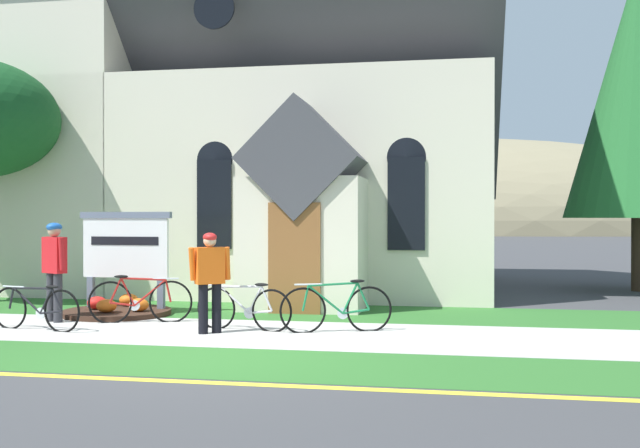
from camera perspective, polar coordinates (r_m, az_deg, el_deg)
The scene contains 16 objects.
ground at distance 13.81m, azimuth -3.10°, elevation -7.06°, with size 140.00×140.00×0.00m, color #3D3D3F.
sidewalk_slab at distance 12.48m, azimuth -13.98°, elevation -7.85°, with size 32.00×2.75×0.01m, color #B7B5AD.
grass_verge at distance 10.41m, azimuth -19.41°, elevation -9.53°, with size 32.00×1.95×0.01m, color #2D6628.
church_lawn at distance 14.94m, azimuth -9.68°, elevation -6.47°, with size 24.00×2.63×0.01m, color #2D6628.
curb_paint_stripe at distance 9.47m, azimuth -22.87°, elevation -10.55°, with size 28.00×0.16×0.01m, color yellow.
church_building at distance 20.32m, azimuth -5.78°, elevation 9.18°, with size 12.19×10.71×13.61m.
church_sign at distance 14.65m, azimuth -14.68°, elevation -1.79°, with size 1.87×0.20×1.92m.
flower_bed at distance 14.39m, azimuth -15.31°, elevation -6.40°, with size 2.00×2.00×0.34m.
bicycle_black at distance 13.21m, azimuth -13.62°, elevation -5.73°, with size 1.70×0.56×0.85m.
bicycle_red at distance 12.83m, azimuth -20.96°, elevation -6.04°, with size 1.73×0.37×0.76m.
bicycle_silver at distance 12.08m, azimuth -5.84°, elevation -6.40°, with size 1.68×0.35×0.79m.
bicycle_blue at distance 11.79m, azimuth 1.29°, elevation -6.47°, with size 1.71×0.65×0.85m.
cyclist_in_orange_jersey at distance 13.66m, azimuth -19.69°, elevation -2.87°, with size 0.56×0.49×1.73m.
cyclist_in_white_jersey at distance 11.72m, azimuth -8.44°, elevation -3.93°, with size 0.57×0.43×1.58m.
roadside_conifer at distance 20.26m, azimuth 23.28°, elevation 9.62°, with size 3.62×3.62×8.30m.
distant_hill at distance 95.16m, azimuth 9.15°, elevation -0.64°, with size 84.49×40.24×23.43m, color #847A5B.
Camera 1 is at (3.22, -9.30, 1.80)m, focal length 41.75 mm.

